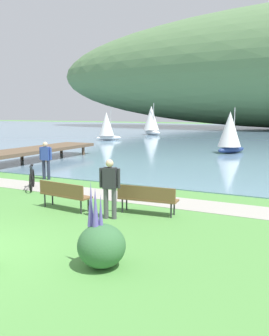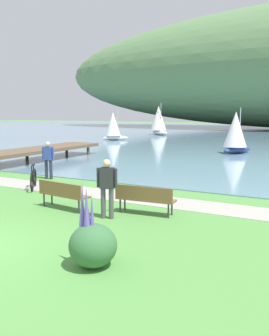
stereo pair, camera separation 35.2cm
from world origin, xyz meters
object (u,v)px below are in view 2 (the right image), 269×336
person_at_shoreline (48,158)px  sailboat_toward_hillside (159,120)px  bicycle_beside_path (33,179)px  sailboat_far_off (113,126)px  sailboat_mid_bay (236,132)px  park_bench_near_camera (145,197)px  person_on_the_grass (107,185)px  park_bench_further_along (63,193)px

person_at_shoreline → sailboat_toward_hillside: (-8.93, 31.93, 1.03)m
bicycle_beside_path → sailboat_far_off: (-10.17, 22.84, 1.18)m
person_at_shoreline → sailboat_far_off: (-9.26, 20.90, 0.60)m
sailboat_mid_bay → sailboat_toward_hillside: bearing=128.5°
park_bench_near_camera → person_on_the_grass: size_ratio=1.07×
person_on_the_grass → sailboat_far_off: (-14.96, 24.94, 0.60)m
park_bench_further_along → sailboat_mid_bay: (1.27, 18.02, 1.08)m
person_on_the_grass → sailboat_far_off: size_ratio=0.52×
park_bench_further_along → sailboat_far_off: bearing=118.1°
bicycle_beside_path → person_on_the_grass: person_on_the_grass is taller
bicycle_beside_path → sailboat_mid_bay: bearing=75.1°
park_bench_further_along → sailboat_mid_bay: bearing=86.0°
bicycle_beside_path → sailboat_far_off: size_ratio=0.44×
sailboat_toward_hillside → sailboat_far_off: size_ratio=1.28×
park_bench_near_camera → sailboat_mid_bay: 17.44m
person_at_shoreline → sailboat_mid_bay: sailboat_mid_bay is taller
sailboat_toward_hillside → bicycle_beside_path: bearing=-73.8°
sailboat_toward_hillside → sailboat_far_off: sailboat_toward_hillside is taller
park_bench_further_along → person_at_shoreline: bearing=135.6°
park_bench_near_camera → park_bench_further_along: size_ratio=1.00×
park_bench_further_along → sailboat_far_off: (-13.19, 24.74, 1.06)m
person_at_shoreline → sailboat_mid_bay: 15.11m
park_bench_further_along → person_on_the_grass: person_on_the_grass is taller
park_bench_near_camera → sailboat_toward_hillside: bearing=113.7°
person_at_shoreline → park_bench_further_along: bearing=-44.4°
park_bench_near_camera → park_bench_further_along: same height
bicycle_beside_path → sailboat_mid_bay: sailboat_mid_bay is taller
person_at_shoreline → sailboat_mid_bay: bearing=69.9°
person_on_the_grass → sailboat_mid_bay: size_ratio=0.52×
park_bench_near_camera → person_on_the_grass: 1.24m
person_on_the_grass → park_bench_near_camera: bearing=48.0°
sailboat_far_off → sailboat_mid_bay: bearing=-25.0°
sailboat_toward_hillside → sailboat_far_off: bearing=-91.7°
person_on_the_grass → sailboat_toward_hillside: bearing=112.1°
park_bench_near_camera → sailboat_toward_hillside: 38.37m
park_bench_near_camera → sailboat_far_off: (-15.73, 24.08, 1.06)m
person_at_shoreline → person_on_the_grass: (5.70, -4.04, 0.00)m
sailboat_far_off → sailboat_toward_hillside: bearing=88.3°
park_bench_near_camera → person_at_shoreline: (-6.47, 3.18, 0.46)m
person_at_shoreline → sailboat_far_off: size_ratio=0.52×
park_bench_near_camera → sailboat_toward_hillside: size_ratio=0.44×
park_bench_near_camera → park_bench_further_along: bearing=-165.4°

